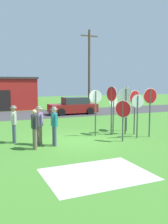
{
  "coord_description": "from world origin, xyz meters",
  "views": [
    {
      "loc": [
        -4.44,
        -11.07,
        2.78
      ],
      "look_at": [
        0.7,
        0.65,
        1.3
      ],
      "focal_mm": 40.17,
      "sensor_mm": 36.0,
      "label": 1
    }
  ],
  "objects": [
    {
      "name": "person_with_sunhat",
      "position": [
        -1.81,
        -0.04,
        0.98
      ],
      "size": [
        0.31,
        0.55,
        1.74
      ],
      "color": "#7A6B56",
      "rests_on": "ground"
    },
    {
      "name": "person_in_blue",
      "position": [
        -2.81,
        0.77,
        0.98
      ],
      "size": [
        0.32,
        0.57,
        1.74
      ],
      "color": "#4C5670",
      "rests_on": "ground"
    },
    {
      "name": "stop_sign_leaning_left",
      "position": [
        3.65,
        1.19,
        1.82
      ],
      "size": [
        0.28,
        0.84,
        2.61
      ],
      "color": "#474C4C",
      "rests_on": "ground"
    },
    {
      "name": "stop_sign_rear_left",
      "position": [
        2.28,
        0.59,
        1.81
      ],
      "size": [
        0.18,
        0.81,
        2.62
      ],
      "color": "#474C4C",
      "rests_on": "ground"
    },
    {
      "name": "stop_sign_nearest",
      "position": [
        2.61,
        0.94,
        1.44
      ],
      "size": [
        0.65,
        0.25,
        2.14
      ],
      "color": "#474C4C",
      "rests_on": "ground"
    },
    {
      "name": "concrete_path",
      "position": [
        -1.1,
        -4.45,
        0.0
      ],
      "size": [
        3.2,
        2.4,
        0.01
      ],
      "primitive_type": "cube",
      "color": "#ADAAA3",
      "rests_on": "ground"
    },
    {
      "name": "stop_sign_far_back",
      "position": [
        3.03,
        0.36,
        1.76
      ],
      "size": [
        0.71,
        0.47,
        2.54
      ],
      "color": "#474C4C",
      "rests_on": "ground"
    },
    {
      "name": "stop_sign_low_front",
      "position": [
        1.33,
        0.59,
        1.64
      ],
      "size": [
        0.67,
        0.15,
        2.43
      ],
      "color": "#474C4C",
      "rests_on": "ground"
    },
    {
      "name": "street_asphalt",
      "position": [
        0.0,
        11.12,
        0.0
      ],
      "size": [
        60.0,
        6.4,
        0.01
      ],
      "primitive_type": "cube",
      "color": "#38383A",
      "rests_on": "ground"
    },
    {
      "name": "person_in_dark_shirt",
      "position": [
        -1.25,
        -0.51,
        0.98
      ],
      "size": [
        0.31,
        0.57,
        1.74
      ],
      "color": "#4C5670",
      "rests_on": "ground"
    },
    {
      "name": "person_in_teal",
      "position": [
        -2.18,
        -0.75,
        0.95
      ],
      "size": [
        0.22,
        0.57,
        1.69
      ],
      "color": "#7A6B56",
      "rests_on": "ground"
    },
    {
      "name": "stop_sign_center_cluster",
      "position": [
        3.04,
        -0.71,
        1.49
      ],
      "size": [
        0.67,
        0.09,
        2.22
      ],
      "color": "#474C4C",
      "rests_on": "ground"
    },
    {
      "name": "stop_sign_tallest",
      "position": [
        3.46,
        0.13,
        1.65
      ],
      "size": [
        0.78,
        0.19,
        2.41
      ],
      "color": "#474C4C",
      "rests_on": "ground"
    },
    {
      "name": "stop_sign_leaning_right",
      "position": [
        1.99,
        -1.02,
        1.34
      ],
      "size": [
        0.45,
        0.71,
        1.97
      ],
      "color": "#474C4C",
      "rests_on": "ground"
    },
    {
      "name": "ground_plane",
      "position": [
        0.0,
        0.0,
        0.0
      ],
      "size": [
        80.0,
        80.0,
        0.0
      ],
      "primitive_type": "plane",
      "color": "#3D7528"
    },
    {
      "name": "utility_pole",
      "position": [
        6.37,
        12.25,
        4.22
      ],
      "size": [
        1.8,
        0.24,
        8.07
      ],
      "color": "brown",
      "rests_on": "ground"
    },
    {
      "name": "building_background",
      "position": [
        -1.7,
        16.56,
        1.71
      ],
      "size": [
        6.77,
        4.15,
        3.4
      ],
      "color": "#B2231E",
      "rests_on": "ground"
    },
    {
      "name": "stop_sign_rear_right",
      "position": [
        3.81,
        -0.71,
        1.74
      ],
      "size": [
        0.8,
        0.08,
        2.53
      ],
      "color": "#474C4C",
      "rests_on": "ground"
    },
    {
      "name": "parked_car_on_street",
      "position": [
        3.74,
        9.96,
        0.69
      ],
      "size": [
        4.35,
        2.11,
        1.51
      ],
      "color": "maroon",
      "rests_on": "ground"
    }
  ]
}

